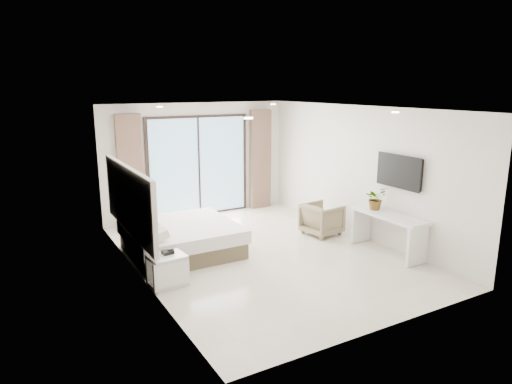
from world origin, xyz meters
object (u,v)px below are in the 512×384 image
(nightstand, at_px, (167,270))
(bed, at_px, (181,238))
(armchair, at_px, (322,218))
(console_desk, at_px, (388,224))

(nightstand, bearing_deg, bed, 55.43)
(bed, distance_m, nightstand, 1.42)
(bed, xyz_separation_m, nightstand, (-0.69, -1.24, -0.04))
(nightstand, relative_size, armchair, 0.81)
(bed, relative_size, console_desk, 1.25)
(bed, relative_size, armchair, 2.69)
(bed, relative_size, nightstand, 3.33)
(nightstand, bearing_deg, console_desk, -14.84)
(console_desk, xyz_separation_m, armchair, (-0.37, 1.50, -0.20))
(bed, height_order, armchair, armchair)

